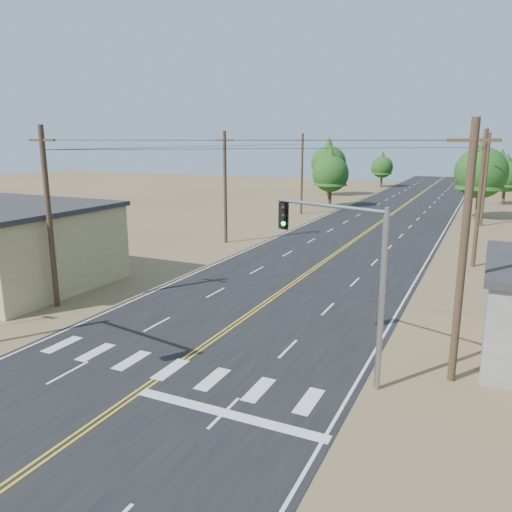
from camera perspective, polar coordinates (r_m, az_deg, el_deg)
The scene contains 14 objects.
road at distance 40.28m, azimuth 8.37°, elevation -0.22°, with size 15.00×200.00×0.02m, color black.
utility_pole_left_near at distance 29.53m, azimuth -22.57°, elevation 4.15°, with size 1.80×0.30×10.00m.
utility_pole_left_mid at distance 45.33m, azimuth -3.55°, elevation 7.92°, with size 1.80×0.30×10.00m.
utility_pole_left_far at distance 63.55m, azimuth 5.26°, elevation 9.37°, with size 1.80×0.30×10.00m.
utility_pole_right_near at distance 20.01m, azimuth 22.59°, elevation 0.30°, with size 1.80×0.30×10.00m.
utility_pole_right_mid at distance 39.79m, azimuth 24.19°, elevation 6.08°, with size 1.80×0.30×10.00m.
utility_pole_right_far at distance 59.72m, azimuth 24.74°, elevation 8.01°, with size 1.80×0.30×10.00m.
signal_mast_right at distance 19.23m, azimuth 10.59°, elevation -0.80°, with size 5.01×2.06×6.93m.
tree_left_near at distance 70.98m, azimuth 8.53°, elevation 9.69°, with size 5.04×5.04×8.40m.
tree_left_mid at distance 86.01m, azimuth 8.32°, elevation 10.81°, with size 5.84×5.84×9.73m.
tree_left_far at distance 104.07m, azimuth 14.23°, elevation 10.06°, with size 4.28×4.28×7.13m.
tree_right_near at distance 64.68m, azimuth 24.38°, elevation 9.21°, with size 5.97×5.97×9.96m.
tree_right_mid at distance 81.15m, azimuth 26.67°, elevation 8.45°, with size 4.45×4.45×7.42m.
tree_right_far at distance 101.93m, azimuth 26.21°, elevation 9.30°, with size 4.68×4.68×7.81m.
Camera 1 is at (11.23, -7.58, 9.21)m, focal length 35.00 mm.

